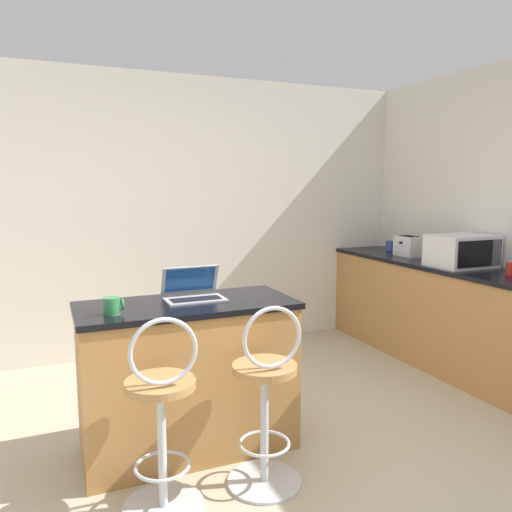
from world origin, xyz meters
The scene contains 12 objects.
ground_plane centered at (0.00, 0.00, 0.00)m, with size 20.00×20.00×0.00m, color #BCAD8E.
wall_back centered at (0.00, 2.48, 1.30)m, with size 12.00×0.06×2.60m.
breakfast_bar centered at (-0.28, 0.61, 0.45)m, with size 1.26×0.58×0.91m.
counter_right centered at (2.19, 0.98, 0.45)m, with size 0.61×2.98×0.91m.
bar_stool_near centered at (-0.56, 0.08, 0.46)m, with size 0.40×0.40×0.99m.
bar_stool_far centered at (-0.01, 0.08, 0.46)m, with size 0.40×0.40×0.99m.
laptop centered at (-0.22, 0.69, 0.96)m, with size 0.35×0.26×0.19m.
microwave centered at (2.20, 0.98, 1.04)m, with size 0.52×0.38×0.27m.
toaster centered at (2.21, 1.66, 1.00)m, with size 0.19×0.25×0.20m.
mug_red centered at (2.24, 0.52, 0.96)m, with size 0.09×0.08×0.10m.
mug_blue centered at (2.32, 2.09, 0.96)m, with size 0.10×0.08×0.10m.
mug_green centered at (-0.72, 0.49, 0.95)m, with size 0.11×0.09×0.09m.
Camera 1 is at (-1.02, -2.17, 1.58)m, focal length 35.00 mm.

